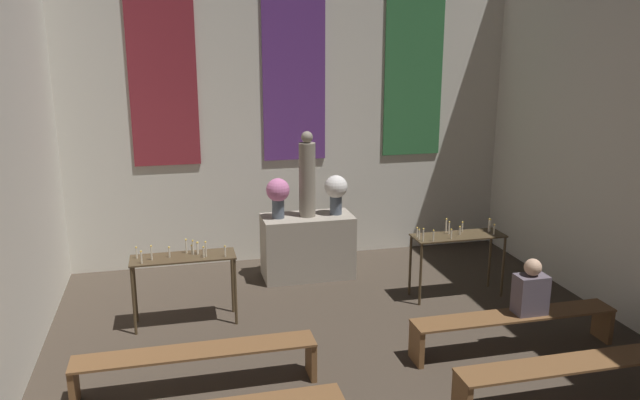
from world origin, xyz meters
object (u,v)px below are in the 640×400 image
at_px(candle_rack_right, 458,244).
at_px(pew_back_right, 514,323).
at_px(altar, 308,246).
at_px(flower_vase_right, 336,190).
at_px(candle_rack_left, 184,266).
at_px(flower_vase_left, 278,193).
at_px(pew_third_right, 574,372).
at_px(pew_back_left, 197,360).
at_px(statue, 307,177).
at_px(person_seated, 531,290).

distance_m(candle_rack_right, pew_back_right, 1.70).
relative_size(altar, candle_rack_right, 1.05).
bearing_deg(flower_vase_right, candle_rack_right, -41.07).
relative_size(flower_vase_right, candle_rack_left, 0.46).
xyz_separation_m(altar, pew_back_right, (1.80, -2.87, -0.13)).
bearing_deg(flower_vase_left, pew_third_right, -60.72).
height_order(pew_third_right, pew_back_left, same).
xyz_separation_m(flower_vase_left, flower_vase_right, (0.88, 0.00, 0.00)).
xyz_separation_m(altar, flower_vase_left, (-0.44, 0.00, 0.85)).
xyz_separation_m(altar, pew_third_right, (1.80, -3.99, -0.13)).
xyz_separation_m(flower_vase_left, pew_back_right, (2.24, -2.87, -0.98)).
relative_size(flower_vase_right, pew_third_right, 0.24).
xyz_separation_m(statue, flower_vase_left, (-0.44, -0.00, -0.22)).
relative_size(pew_back_left, person_seated, 3.72).
distance_m(candle_rack_left, candle_rack_right, 3.72).
height_order(flower_vase_left, candle_rack_left, flower_vase_left).
bearing_deg(flower_vase_left, candle_rack_right, -28.24).
bearing_deg(pew_third_right, statue, 114.24).
height_order(flower_vase_right, candle_rack_left, flower_vase_right).
distance_m(pew_third_right, pew_back_right, 1.12).
relative_size(pew_third_right, pew_back_left, 1.00).
xyz_separation_m(flower_vase_left, candle_rack_left, (-1.42, -1.23, -0.56)).
relative_size(candle_rack_right, person_seated, 1.96).
relative_size(altar, pew_third_right, 0.55).
bearing_deg(pew_back_right, flower_vase_left, 127.92).
height_order(candle_rack_left, person_seated, person_seated).
xyz_separation_m(flower_vase_right, candle_rack_right, (1.42, -1.23, -0.56)).
height_order(statue, pew_back_right, statue).
distance_m(flower_vase_right, candle_rack_right, 1.96).
distance_m(altar, pew_third_right, 4.38).
relative_size(altar, statue, 1.07).
relative_size(statue, candle_rack_right, 0.99).
height_order(flower_vase_right, candle_rack_right, flower_vase_right).
xyz_separation_m(altar, pew_back_left, (-1.80, -2.87, -0.13)).
xyz_separation_m(candle_rack_left, pew_back_right, (3.66, -1.64, -0.43)).
bearing_deg(altar, candle_rack_left, -146.43).
bearing_deg(pew_back_right, candle_rack_left, 155.85).
distance_m(statue, flower_vase_left, 0.49).
distance_m(pew_back_right, person_seated, 0.43).
xyz_separation_m(altar, candle_rack_left, (-1.86, -1.23, 0.29)).
relative_size(candle_rack_right, pew_back_right, 0.53).
height_order(statue, flower_vase_right, statue).
bearing_deg(candle_rack_right, pew_back_left, -155.83).
distance_m(flower_vase_left, pew_back_right, 3.77).
bearing_deg(altar, pew_back_right, -57.97).
bearing_deg(altar, pew_third_right, -65.76).
bearing_deg(pew_third_right, pew_back_right, 90.00).
bearing_deg(statue, pew_third_right, -65.76).
height_order(flower_vase_left, person_seated, flower_vase_left).
distance_m(altar, flower_vase_right, 0.96).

